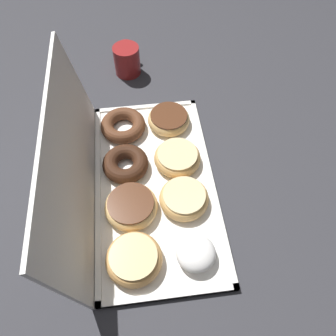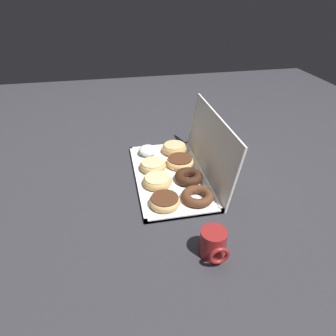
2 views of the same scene
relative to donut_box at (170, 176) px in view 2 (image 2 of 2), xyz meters
The scene contains 12 objects.
ground_plane 0.01m from the donut_box, ahead, with size 3.00×3.00×0.00m, color #333338.
donut_box is the anchor object (origin of this frame).
box_lid_open 0.21m from the donut_box, 90.00° to the left, with size 0.52×0.26×0.01m, color white.
powdered_filled_donut_0 0.20m from the donut_box, 160.67° to the right, with size 0.08×0.08×0.04m.
glazed_ring_donut_1 0.09m from the donut_box, 132.71° to the right, with size 0.11×0.11×0.04m.
glazed_ring_donut_2 0.09m from the donut_box, 46.83° to the right, with size 0.12×0.12×0.04m.
chocolate_frosted_donut_3 0.20m from the donut_box, 16.95° to the right, with size 0.11×0.11×0.03m.
glazed_ring_donut_4 0.19m from the donut_box, 161.73° to the left, with size 0.12×0.12×0.04m.
chocolate_frosted_donut_5 0.09m from the donut_box, 136.83° to the left, with size 0.12×0.12×0.04m.
chocolate_cake_ring_donut_6 0.09m from the donut_box, 50.05° to the left, with size 0.11×0.11×0.04m.
chocolate_cake_ring_donut_7 0.19m from the donut_box, 19.93° to the left, with size 0.12×0.12×0.03m.
coffee_mug 0.43m from the donut_box, ahead, with size 0.10×0.08×0.09m.
Camera 2 is at (1.01, -0.21, 0.70)m, focal length 32.20 mm.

